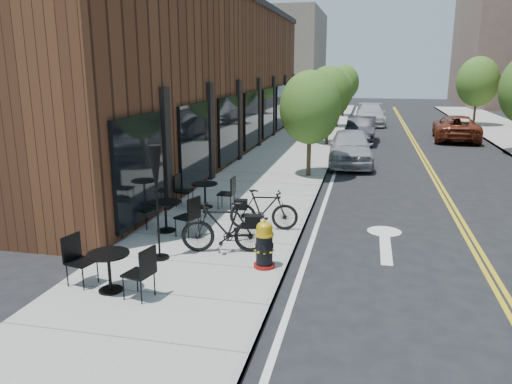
# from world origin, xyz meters

# --- Properties ---
(ground) EXTENTS (120.00, 120.00, 0.00)m
(ground) POSITION_xyz_m (0.00, 0.00, 0.00)
(ground) COLOR black
(ground) RESTS_ON ground
(sidewalk_near) EXTENTS (4.00, 70.00, 0.12)m
(sidewalk_near) POSITION_xyz_m (-2.00, 10.00, 0.06)
(sidewalk_near) COLOR #9E9B93
(sidewalk_near) RESTS_ON ground
(building_near) EXTENTS (5.00, 28.00, 7.00)m
(building_near) POSITION_xyz_m (-6.50, 14.00, 3.50)
(building_near) COLOR #452516
(building_near) RESTS_ON ground
(bg_building_left) EXTENTS (8.00, 14.00, 10.00)m
(bg_building_left) POSITION_xyz_m (-8.00, 48.00, 5.00)
(bg_building_left) COLOR #726656
(bg_building_left) RESTS_ON ground
(tree_near_a) EXTENTS (2.20, 2.20, 3.81)m
(tree_near_a) POSITION_xyz_m (-0.60, 9.00, 2.60)
(tree_near_a) COLOR #382B1E
(tree_near_a) RESTS_ON sidewalk_near
(tree_near_b) EXTENTS (2.30, 2.30, 3.98)m
(tree_near_b) POSITION_xyz_m (-0.60, 17.00, 2.71)
(tree_near_b) COLOR #382B1E
(tree_near_b) RESTS_ON sidewalk_near
(tree_near_c) EXTENTS (2.10, 2.10, 3.67)m
(tree_near_c) POSITION_xyz_m (-0.60, 25.00, 2.53)
(tree_near_c) COLOR #382B1E
(tree_near_c) RESTS_ON sidewalk_near
(tree_near_d) EXTENTS (2.40, 2.40, 4.11)m
(tree_near_d) POSITION_xyz_m (-0.60, 33.00, 2.79)
(tree_near_d) COLOR #382B1E
(tree_near_d) RESTS_ON sidewalk_near
(tree_far_c) EXTENTS (2.80, 2.80, 4.62)m
(tree_far_c) POSITION_xyz_m (8.60, 28.00, 3.06)
(tree_far_c) COLOR #382B1E
(tree_far_c) RESTS_ON sidewalk_far
(fire_hydrant) EXTENTS (0.51, 0.51, 0.98)m
(fire_hydrant) POSITION_xyz_m (-0.43, 0.09, 0.59)
(fire_hydrant) COLOR maroon
(fire_hydrant) RESTS_ON sidewalk_near
(bicycle_left) EXTENTS (1.92, 0.91, 1.11)m
(bicycle_left) POSITION_xyz_m (-1.44, 0.73, 0.68)
(bicycle_left) COLOR black
(bicycle_left) RESTS_ON sidewalk_near
(bicycle_right) EXTENTS (1.73, 0.71, 1.01)m
(bicycle_right) POSITION_xyz_m (-0.92, 2.43, 0.63)
(bicycle_right) COLOR black
(bicycle_right) RESTS_ON sidewalk_near
(bistro_set_a) EXTENTS (1.78, 0.89, 0.93)m
(bistro_set_a) POSITION_xyz_m (-2.89, -1.59, 0.59)
(bistro_set_a) COLOR black
(bistro_set_a) RESTS_ON sidewalk_near
(bistro_set_b) EXTENTS (1.83, 1.01, 0.97)m
(bistro_set_b) POSITION_xyz_m (-3.22, 1.78, 0.61)
(bistro_set_b) COLOR black
(bistro_set_b) RESTS_ON sidewalk_near
(bistro_set_c) EXTENTS (1.69, 0.75, 0.91)m
(bistro_set_c) POSITION_xyz_m (-2.96, 4.03, 0.58)
(bistro_set_c) COLOR black
(bistro_set_c) RESTS_ON sidewalk_near
(patio_umbrella) EXTENTS (0.39, 0.39, 2.39)m
(patio_umbrella) POSITION_xyz_m (-2.66, 0.07, 1.84)
(patio_umbrella) COLOR black
(patio_umbrella) RESTS_ON sidewalk_near
(parked_car_a) EXTENTS (2.05, 4.55, 1.52)m
(parked_car_a) POSITION_xyz_m (0.80, 11.97, 0.76)
(parked_car_a) COLOR #A1A3A9
(parked_car_a) RESTS_ON ground
(parked_car_b) EXTENTS (1.59, 4.29, 1.40)m
(parked_car_b) POSITION_xyz_m (1.11, 18.68, 0.70)
(parked_car_b) COLOR black
(parked_car_b) RESTS_ON ground
(parked_car_c) EXTENTS (2.09, 5.07, 1.47)m
(parked_car_c) POSITION_xyz_m (1.60, 27.51, 0.73)
(parked_car_c) COLOR silver
(parked_car_c) RESTS_ON ground
(parked_car_far) EXTENTS (2.72, 5.24, 1.41)m
(parked_car_far) POSITION_xyz_m (6.30, 20.73, 0.71)
(parked_car_far) COLOR maroon
(parked_car_far) RESTS_ON ground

